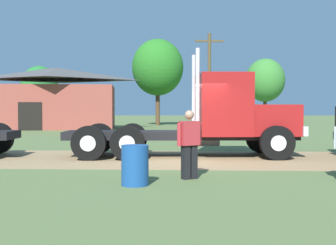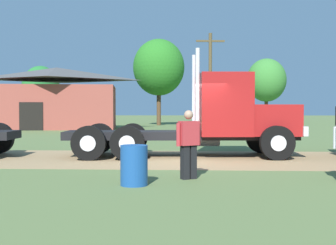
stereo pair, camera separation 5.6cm
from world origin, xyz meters
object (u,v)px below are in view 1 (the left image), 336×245
steel_barrel (135,165)px  visitor_standing_near (189,142)px  truck_foreground_white (217,119)px  shed_building (56,99)px  utility_pole_near (209,79)px

steel_barrel → visitor_standing_near: bearing=37.8°
truck_foreground_white → shed_building: size_ratio=0.75×
shed_building → utility_pole_near: bearing=-11.6°
visitor_standing_near → shed_building: 28.23m
shed_building → utility_pole_near: utility_pole_near is taller
utility_pole_near → steel_barrel: bearing=-96.5°
truck_foreground_white → shed_building: bearing=120.4°
truck_foreground_white → steel_barrel: truck_foreground_white is taller
truck_foreground_white → utility_pole_near: utility_pole_near is taller
visitor_standing_near → shed_building: bearing=113.6°
truck_foreground_white → steel_barrel: 6.34m
visitor_standing_near → steel_barrel: (-1.18, -0.92, -0.45)m
visitor_standing_near → steel_barrel: visitor_standing_near is taller
truck_foreground_white → utility_pole_near: (0.59, 18.22, 2.66)m
truck_foreground_white → utility_pole_near: bearing=88.1°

